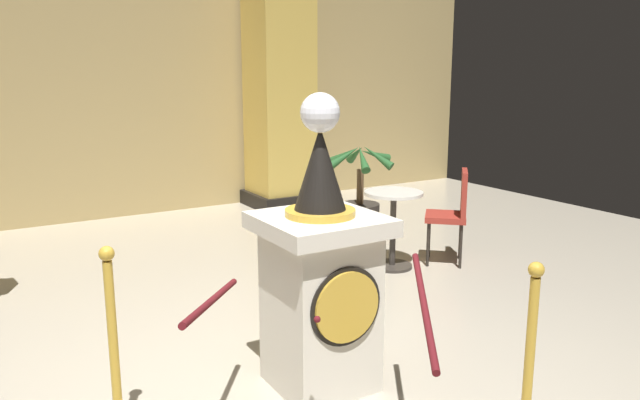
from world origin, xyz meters
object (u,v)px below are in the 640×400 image
stanchion_near (115,372)px  cafe_table (393,219)px  cafe_chair_red (454,208)px  pedestal_clock (320,279)px  stanchion_far (527,388)px  potted_palm_right (360,208)px

stanchion_near → cafe_table: stanchion_near is taller
stanchion_near → cafe_chair_red: size_ratio=1.11×
stanchion_near → cafe_table: bearing=26.9°
pedestal_clock → stanchion_near: size_ratio=1.70×
stanchion_far → pedestal_clock: bearing=115.3°
stanchion_far → potted_palm_right: (1.56, 3.73, 0.03)m
stanchion_near → cafe_table: (3.04, 1.54, 0.12)m
pedestal_clock → cafe_chair_red: bearing=30.4°
cafe_table → pedestal_clock: bearing=-138.3°
stanchion_near → stanchion_far: size_ratio=1.04×
pedestal_clock → stanchion_far: bearing=-64.7°
cafe_table → potted_palm_right: bearing=74.1°
stanchion_far → cafe_table: (1.29, 2.77, 0.13)m
cafe_table → cafe_chair_red: cafe_chair_red is taller
cafe_table → cafe_chair_red: (0.61, -0.20, 0.08)m
stanchion_near → cafe_chair_red: stanchion_near is taller
potted_palm_right → cafe_table: potted_palm_right is taller
pedestal_clock → stanchion_near: pedestal_clock is taller
stanchion_near → cafe_chair_red: 3.89m
pedestal_clock → potted_palm_right: 3.35m
stanchion_far → cafe_chair_red: (1.90, 2.56, 0.21)m
potted_palm_right → stanchion_far: bearing=-112.7°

